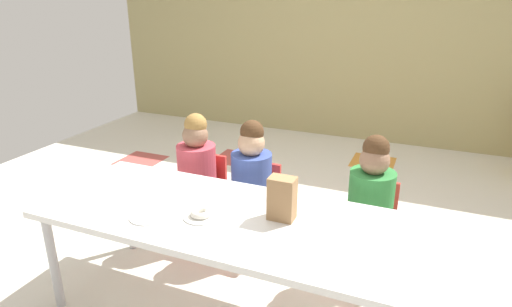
# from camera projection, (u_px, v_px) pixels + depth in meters

# --- Properties ---
(ground_plane) EXTENTS (6.12, 5.12, 0.02)m
(ground_plane) POSITION_uv_depth(u_px,v_px,m) (271.00, 239.00, 3.15)
(ground_plane) COLOR silver
(back_wall) EXTENTS (6.12, 0.10, 2.77)m
(back_wall) POSITION_uv_depth(u_px,v_px,m) (354.00, 18.00, 4.87)
(back_wall) COLOR tan
(back_wall) RESTS_ON ground_plane
(craft_table) EXTENTS (2.01, 0.77, 0.61)m
(craft_table) POSITION_uv_depth(u_px,v_px,m) (231.00, 223.00, 2.22)
(craft_table) COLOR white
(craft_table) RESTS_ON ground_plane
(seated_child_near_camera) EXTENTS (0.32, 0.31, 0.92)m
(seated_child_near_camera) POSITION_uv_depth(u_px,v_px,m) (197.00, 167.00, 2.95)
(seated_child_near_camera) COLOR red
(seated_child_near_camera) RESTS_ON ground_plane
(seated_child_middle_seat) EXTENTS (0.33, 0.33, 0.92)m
(seated_child_middle_seat) POSITION_uv_depth(u_px,v_px,m) (252.00, 176.00, 2.81)
(seated_child_middle_seat) COLOR red
(seated_child_middle_seat) RESTS_ON ground_plane
(seated_child_far_right) EXTENTS (0.32, 0.31, 0.92)m
(seated_child_far_right) POSITION_uv_depth(u_px,v_px,m) (371.00, 196.00, 2.53)
(seated_child_far_right) COLOR red
(seated_child_far_right) RESTS_ON ground_plane
(paper_bag_brown) EXTENTS (0.13, 0.09, 0.22)m
(paper_bag_brown) POSITION_uv_depth(u_px,v_px,m) (282.00, 198.00, 2.13)
(paper_bag_brown) COLOR #9E754C
(paper_bag_brown) RESTS_ON craft_table
(paper_plate_near_edge) EXTENTS (0.18, 0.18, 0.01)m
(paper_plate_near_edge) POSITION_uv_depth(u_px,v_px,m) (201.00, 216.00, 2.18)
(paper_plate_near_edge) COLOR white
(paper_plate_near_edge) RESTS_ON craft_table
(paper_plate_center_table) EXTENTS (0.18, 0.18, 0.01)m
(paper_plate_center_table) POSITION_uv_depth(u_px,v_px,m) (148.00, 217.00, 2.18)
(paper_plate_center_table) COLOR white
(paper_plate_center_table) RESTS_ON craft_table
(donut_powdered_on_plate) EXTENTS (0.11, 0.11, 0.03)m
(donut_powdered_on_plate) POSITION_uv_depth(u_px,v_px,m) (201.00, 213.00, 2.18)
(donut_powdered_on_plate) COLOR white
(donut_powdered_on_plate) RESTS_ON craft_table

